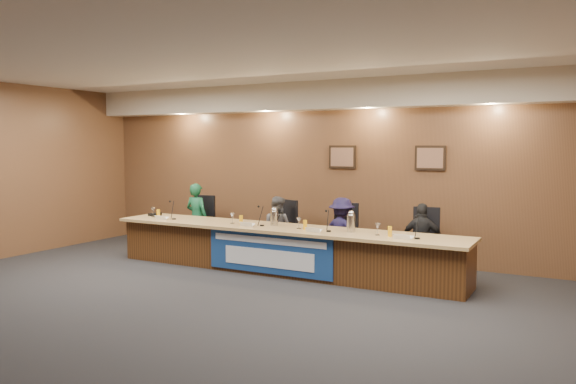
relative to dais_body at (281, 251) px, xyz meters
name	(u,v)px	position (x,y,z in m)	size (l,w,h in m)	color
floor	(189,310)	(0.00, -2.40, -0.35)	(10.00, 10.00, 0.00)	black
ceiling	(185,52)	(0.00, -2.40, 2.85)	(10.00, 8.00, 0.04)	silver
wall_back	(323,170)	(0.00, 1.60, 1.25)	(10.00, 0.04, 3.20)	brown
soffit	(318,96)	(0.00, 1.35, 2.60)	(10.00, 0.50, 0.50)	beige
dais_body	(281,251)	(0.00, 0.00, 0.00)	(6.00, 0.80, 0.70)	#452711
dais_top	(280,228)	(0.00, -0.05, 0.38)	(6.10, 0.95, 0.05)	tan
banner	(269,253)	(0.00, -0.41, 0.03)	(2.20, 0.02, 0.65)	navy
banner_text_upper	(268,241)	(0.00, -0.43, 0.23)	(2.00, 0.01, 0.10)	silver
banner_text_lower	(268,258)	(0.00, -0.43, -0.05)	(1.60, 0.01, 0.28)	silver
wall_photo_left	(342,157)	(0.40, 1.57, 1.50)	(0.52, 0.04, 0.42)	black
wall_photo_right	(430,158)	(2.00, 1.57, 1.50)	(0.52, 0.04, 0.42)	black
panelist_a	(197,218)	(-2.28, 0.73, 0.31)	(0.48, 0.32, 1.33)	#124E2F
panelist_b	(277,229)	(-0.49, 0.73, 0.23)	(0.56, 0.44, 1.16)	#4F4F54
panelist_c	(342,233)	(0.75, 0.73, 0.25)	(0.77, 0.44, 1.19)	#161235
panelist_d	(422,240)	(2.11, 0.73, 0.23)	(0.68, 0.28, 1.17)	black
office_chair_a	(200,226)	(-2.28, 0.83, 0.13)	(0.48, 0.48, 0.08)	black
office_chair_b	(280,233)	(-0.49, 0.83, 0.13)	(0.48, 0.48, 0.08)	black
office_chair_c	(344,239)	(0.75, 0.83, 0.13)	(0.48, 0.48, 0.08)	black
office_chair_d	(424,246)	(2.11, 0.83, 0.13)	(0.48, 0.48, 0.08)	black
nameplate_a	(160,217)	(-2.28, -0.31, 0.45)	(0.24, 0.06, 0.09)	white
microphone_a	(174,219)	(-2.09, -0.17, 0.41)	(0.07, 0.07, 0.02)	black
juice_glass_a	(158,214)	(-2.50, -0.11, 0.47)	(0.06, 0.06, 0.15)	#FBB010
water_glass_a	(153,212)	(-2.65, -0.08, 0.49)	(0.08, 0.08, 0.18)	silver
nameplate_b	(246,224)	(-0.50, -0.29, 0.45)	(0.24, 0.06, 0.09)	white
microphone_b	(262,225)	(-0.30, -0.12, 0.41)	(0.07, 0.07, 0.02)	black
juice_glass_b	(241,220)	(-0.71, -0.12, 0.47)	(0.06, 0.06, 0.15)	#FBB010
water_glass_b	(232,218)	(-0.88, -0.12, 0.49)	(0.08, 0.08, 0.18)	silver
nameplate_c	(313,229)	(0.72, -0.32, 0.45)	(0.24, 0.06, 0.09)	white
microphone_c	(329,231)	(0.91, -0.15, 0.41)	(0.07, 0.07, 0.02)	black
juice_glass_c	(305,225)	(0.49, -0.12, 0.47)	(0.06, 0.06, 0.15)	#FBB010
water_glass_c	(299,223)	(0.37, -0.10, 0.49)	(0.08, 0.08, 0.18)	silver
nameplate_d	(402,236)	(2.09, -0.30, 0.45)	(0.24, 0.06, 0.09)	white
microphone_d	(417,238)	(2.28, -0.16, 0.41)	(0.07, 0.07, 0.02)	black
juice_glass_d	(390,231)	(1.87, -0.14, 0.47)	(0.06, 0.06, 0.15)	#FBB010
water_glass_d	(378,229)	(1.68, -0.12, 0.49)	(0.08, 0.08, 0.18)	silver
carafe_mid	(274,218)	(-0.15, 0.03, 0.52)	(0.13, 0.13, 0.23)	silver
carafe_right	(351,224)	(1.22, -0.02, 0.53)	(0.13, 0.13, 0.26)	silver
speakerphone	(156,215)	(-2.70, 0.06, 0.43)	(0.32, 0.32, 0.05)	black
paper_stack	(405,237)	(2.09, -0.09, 0.40)	(0.22, 0.30, 0.01)	white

